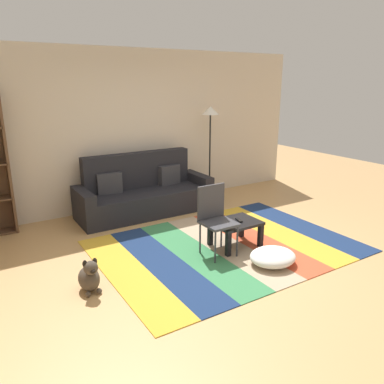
{
  "coord_description": "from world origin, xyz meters",
  "views": [
    {
      "loc": [
        -2.63,
        -3.61,
        2.16
      ],
      "look_at": [
        0.07,
        0.76,
        0.65
      ],
      "focal_mm": 35.32,
      "sensor_mm": 36.0,
      "label": 1
    }
  ],
  "objects": [
    {
      "name": "back_wall",
      "position": [
        0.0,
        2.55,
        1.35
      ],
      "size": [
        6.8,
        0.1,
        2.7
      ],
      "primitive_type": "cube",
      "color": "beige",
      "rests_on": "ground_plane"
    },
    {
      "name": "rug",
      "position": [
        0.24,
        0.16,
        0.01
      ],
      "size": [
        3.34,
        2.44,
        0.01
      ],
      "color": "gold",
      "rests_on": "ground_plane"
    },
    {
      "name": "folding_chair",
      "position": [
        0.0,
        0.09,
        0.53
      ],
      "size": [
        0.4,
        0.4,
        0.9
      ],
      "rotation": [
        0.0,
        0.0,
        -0.39
      ],
      "color": "#38383D",
      "rests_on": "ground_plane"
    },
    {
      "name": "standing_lamp",
      "position": [
        1.29,
        2.1,
        1.44
      ],
      "size": [
        0.32,
        0.32,
        1.73
      ],
      "color": "black",
      "rests_on": "ground_plane"
    },
    {
      "name": "coffee_table",
      "position": [
        0.35,
        0.1,
        0.29
      ],
      "size": [
        0.62,
        0.48,
        0.35
      ],
      "color": "black",
      "rests_on": "rug"
    },
    {
      "name": "tv_remote",
      "position": [
        0.4,
        0.1,
        0.37
      ],
      "size": [
        0.08,
        0.16,
        0.02
      ],
      "primitive_type": "cube",
      "rotation": [
        0.0,
        0.0,
        -0.25
      ],
      "color": "black",
      "rests_on": "coffee_table"
    },
    {
      "name": "dog",
      "position": [
        -1.67,
        0.02,
        0.16
      ],
      "size": [
        0.22,
        0.35,
        0.4
      ],
      "color": "#473D33",
      "rests_on": "ground_plane"
    },
    {
      "name": "pouf",
      "position": [
        0.41,
        -0.57,
        0.1
      ],
      "size": [
        0.58,
        0.52,
        0.19
      ],
      "primitive_type": "ellipsoid",
      "color": "white",
      "rests_on": "rug"
    },
    {
      "name": "ground_plane",
      "position": [
        0.0,
        0.0,
        0.0
      ],
      "size": [
        14.0,
        14.0,
        0.0
      ],
      "primitive_type": "plane",
      "color": "tan"
    },
    {
      "name": "couch",
      "position": [
        -0.11,
        2.02,
        0.34
      ],
      "size": [
        2.26,
        0.8,
        1.0
      ],
      "color": "black",
      "rests_on": "ground_plane"
    }
  ]
}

